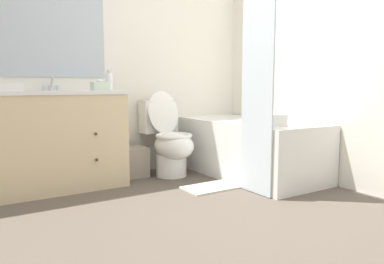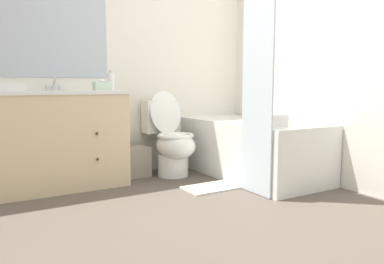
{
  "view_description": "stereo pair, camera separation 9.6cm",
  "coord_description": "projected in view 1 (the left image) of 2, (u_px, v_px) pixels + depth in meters",
  "views": [
    {
      "loc": [
        -1.52,
        -1.82,
        0.89
      ],
      "look_at": [
        0.14,
        0.79,
        0.51
      ],
      "focal_mm": 35.0,
      "sensor_mm": 36.0,
      "label": 1
    },
    {
      "loc": [
        -1.44,
        -1.87,
        0.89
      ],
      "look_at": [
        0.14,
        0.79,
        0.51
      ],
      "focal_mm": 35.0,
      "sensor_mm": 36.0,
      "label": 2
    }
  ],
  "objects": [
    {
      "name": "vanity_cabinet",
      "position": [
        58.0,
        139.0,
        3.23
      ],
      "size": [
        1.11,
        0.54,
        0.85
      ],
      "color": "beige",
      "rests_on": "ground_plane"
    },
    {
      "name": "bath_towel_folded",
      "position": [
        267.0,
        120.0,
        3.2
      ],
      "size": [
        0.26,
        0.23,
        0.1
      ],
      "color": "white",
      "rests_on": "bathtub"
    },
    {
      "name": "tissue_box",
      "position": [
        100.0,
        86.0,
        3.36
      ],
      "size": [
        0.15,
        0.11,
        0.1
      ],
      "color": "silver",
      "rests_on": "vanity_cabinet"
    },
    {
      "name": "ground_plane",
      "position": [
        239.0,
        223.0,
        2.44
      ],
      "size": [
        14.0,
        14.0,
        0.0
      ],
      "primitive_type": "plane",
      "color": "brown"
    },
    {
      "name": "hand_towel_folded",
      "position": [
        6.0,
        87.0,
        2.86
      ],
      "size": [
        0.23,
        0.16,
        0.06
      ],
      "color": "white",
      "rests_on": "vanity_cabinet"
    },
    {
      "name": "soap_dispenser",
      "position": [
        109.0,
        81.0,
        3.41
      ],
      "size": [
        0.06,
        0.06,
        0.18
      ],
      "color": "white",
      "rests_on": "vanity_cabinet"
    },
    {
      "name": "bath_mat",
      "position": [
        211.0,
        187.0,
        3.28
      ],
      "size": [
        0.47,
        0.29,
        0.02
      ],
      "color": "silver",
      "rests_on": "ground_plane"
    },
    {
      "name": "toilet",
      "position": [
        169.0,
        141.0,
        3.72
      ],
      "size": [
        0.37,
        0.65,
        0.84
      ],
      "color": "white",
      "rests_on": "ground_plane"
    },
    {
      "name": "wastebasket",
      "position": [
        132.0,
        162.0,
        3.68
      ],
      "size": [
        0.28,
        0.24,
        0.29
      ],
      "color": "gray",
      "rests_on": "ground_plane"
    },
    {
      "name": "wall_back",
      "position": [
        127.0,
        50.0,
        3.77
      ],
      "size": [
        8.0,
        0.06,
        2.5
      ],
      "color": "white",
      "rests_on": "ground_plane"
    },
    {
      "name": "shower_curtain",
      "position": [
        257.0,
        79.0,
        3.01
      ],
      "size": [
        0.01,
        0.36,
        1.89
      ],
      "color": "silver",
      "rests_on": "ground_plane"
    },
    {
      "name": "sink_faucet",
      "position": [
        51.0,
        87.0,
        3.32
      ],
      "size": [
        0.14,
        0.12,
        0.12
      ],
      "color": "silver",
      "rests_on": "vanity_cabinet"
    },
    {
      "name": "wall_right",
      "position": [
        290.0,
        50.0,
        3.74
      ],
      "size": [
        0.05,
        2.75,
        2.5
      ],
      "color": "white",
      "rests_on": "ground_plane"
    },
    {
      "name": "bathtub",
      "position": [
        249.0,
        148.0,
        3.74
      ],
      "size": [
        0.75,
        1.53,
        0.55
      ],
      "color": "white",
      "rests_on": "ground_plane"
    }
  ]
}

